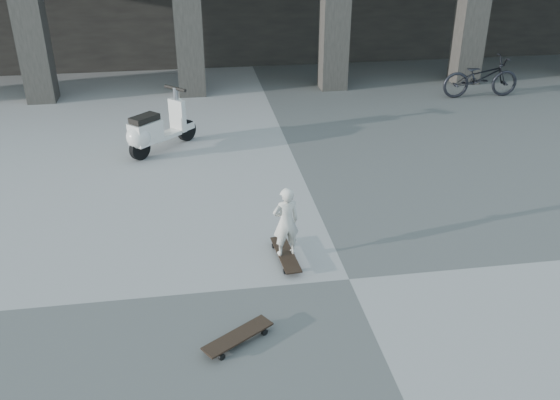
{
  "coord_description": "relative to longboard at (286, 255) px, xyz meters",
  "views": [
    {
      "loc": [
        -1.84,
        -6.08,
        4.34
      ],
      "look_at": [
        -0.73,
        1.09,
        0.65
      ],
      "focal_mm": 38.0,
      "sensor_mm": 36.0,
      "label": 1
    }
  ],
  "objects": [
    {
      "name": "ground",
      "position": [
        0.73,
        -0.59,
        -0.07
      ],
      "size": [
        90.0,
        90.0,
        0.0
      ],
      "primitive_type": "plane",
      "color": "#4D4D4A",
      "rests_on": "ground"
    },
    {
      "name": "longboard",
      "position": [
        0.0,
        0.0,
        0.0
      ],
      "size": [
        0.29,
        0.95,
        0.09
      ],
      "rotation": [
        0.0,
        0.0,
        1.65
      ],
      "color": "black",
      "rests_on": "ground"
    },
    {
      "name": "skateboard_spare",
      "position": [
        -0.79,
        -1.58,
        0.0
      ],
      "size": [
        0.83,
        0.64,
        0.1
      ],
      "rotation": [
        0.0,
        0.0,
        0.58
      ],
      "color": "black",
      "rests_on": "ground"
    },
    {
      "name": "child",
      "position": [
        0.0,
        -0.0,
        0.51
      ],
      "size": [
        0.39,
        0.29,
        0.98
      ],
      "primitive_type": "imported",
      "rotation": [
        0.0,
        0.0,
        3.31
      ],
      "color": "beige",
      "rests_on": "longboard"
    },
    {
      "name": "scooter",
      "position": [
        -1.89,
        4.06,
        0.39
      ],
      "size": [
        1.29,
        1.27,
        1.16
      ],
      "rotation": [
        0.0,
        0.0,
        0.78
      ],
      "color": "black",
      "rests_on": "ground"
    },
    {
      "name": "bicycle",
      "position": [
        5.89,
        6.59,
        0.42
      ],
      "size": [
        1.89,
        0.69,
        0.99
      ],
      "primitive_type": "imported",
      "rotation": [
        0.0,
        0.0,
        1.55
      ],
      "color": "black",
      "rests_on": "ground"
    }
  ]
}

